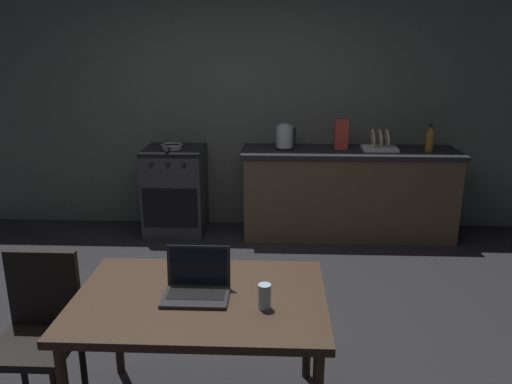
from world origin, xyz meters
The scene contains 13 objects.
ground_plane centered at (0.00, 0.00, 0.00)m, with size 12.00×12.00×0.00m, color black.
back_wall centered at (0.30, 2.33, 1.41)m, with size 6.40×0.10×2.82m, color #50534D.
kitchen_counter centered at (1.15, 1.98, 0.45)m, with size 2.16×0.64×0.90m.
stove_oven centered at (-0.63, 1.98, 0.45)m, with size 0.60×0.62×0.90m.
dining_table centered at (0.05, -0.79, 0.65)m, with size 1.24×0.87×0.72m.
chair centered at (-0.80, -0.77, 0.51)m, with size 0.40×0.40×0.89m.
laptop centered at (0.03, -0.79, 0.77)m, with size 0.32×0.24×0.23m.
electric_kettle centered at (0.49, 1.98, 1.02)m, with size 0.20×0.18×0.25m.
bottle centered at (1.91, 1.93, 1.02)m, with size 0.08×0.08×0.27m.
frying_pan centered at (-0.65, 1.95, 0.92)m, with size 0.22×0.39×0.05m.
drinking_glass centered at (0.37, -0.90, 0.78)m, with size 0.06×0.06×0.12m.
cereal_box centered at (1.06, 2.00, 1.05)m, with size 0.13×0.05×0.30m.
dish_rack centered at (1.44, 1.98, 0.95)m, with size 0.34×0.26×0.21m.
Camera 1 is at (0.42, -3.04, 1.92)m, focal length 35.64 mm.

